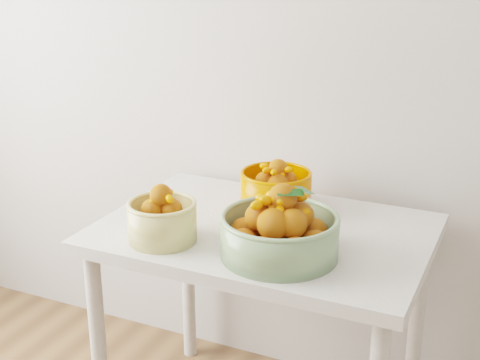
# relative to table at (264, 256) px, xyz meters

# --- Properties ---
(table) EXTENTS (1.00, 0.70, 0.75)m
(table) POSITION_rel_table_xyz_m (0.00, 0.00, 0.00)
(table) COLOR silver
(table) RESTS_ON ground
(bowl_cream) EXTENTS (0.21, 0.21, 0.17)m
(bowl_cream) POSITION_rel_table_xyz_m (-0.23, -0.21, 0.16)
(bowl_cream) COLOR #D7C77B
(bowl_cream) RESTS_ON table
(bowl_green) EXTENTS (0.43, 0.43, 0.21)m
(bowl_green) POSITION_rel_table_xyz_m (0.11, -0.17, 0.17)
(bowl_green) COLOR gray
(bowl_green) RESTS_ON table
(bowl_orange) EXTENTS (0.30, 0.30, 0.17)m
(bowl_orange) POSITION_rel_table_xyz_m (-0.03, 0.17, 0.16)
(bowl_orange) COLOR #E15C00
(bowl_orange) RESTS_ON table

